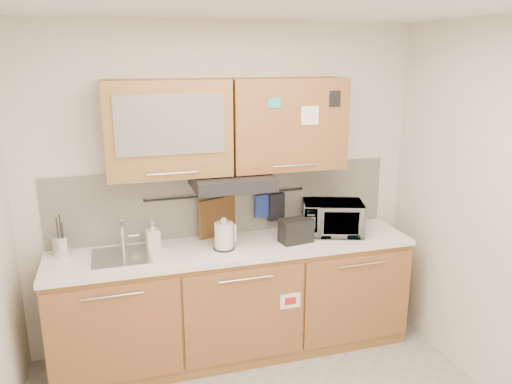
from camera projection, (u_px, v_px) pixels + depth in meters
wall_back at (225, 188)px, 4.06m from camera, size 3.20×0.00×3.20m
base_cabinet at (235, 305)px, 4.00m from camera, size 2.80×0.64×0.88m
countertop at (235, 248)px, 3.87m from camera, size 2.82×0.62×0.04m
backsplash at (225, 201)px, 4.07m from camera, size 2.80×0.02×0.56m
upper_cabinets at (228, 126)px, 3.75m from camera, size 1.82×0.37×0.70m
range_hood at (232, 181)px, 3.79m from camera, size 0.60×0.46×0.10m
sink at (122, 256)px, 3.65m from camera, size 0.42×0.40×0.26m
utensil_rail at (226, 195)px, 4.02m from camera, size 1.30×0.02×0.02m
utensil_crock at (62, 246)px, 3.64m from camera, size 0.17×0.17×0.32m
kettle at (224, 237)px, 3.77m from camera, size 0.19×0.17×0.25m
toaster at (296, 230)px, 3.92m from camera, size 0.27×0.18×0.19m
microwave at (332, 218)px, 4.10m from camera, size 0.56×0.46×0.27m
soap_bottle at (153, 235)px, 3.78m from camera, size 0.11×0.11×0.22m
cutting_board at (217, 222)px, 4.04m from camera, size 0.32×0.13×0.41m
oven_mitt at (262, 206)px, 4.12m from camera, size 0.12×0.04×0.19m
dark_pouch at (276, 207)px, 4.16m from camera, size 0.15×0.08×0.23m
pot_holder at (266, 203)px, 4.12m from camera, size 0.13×0.02×0.15m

